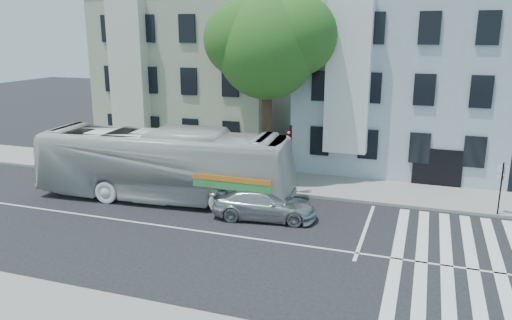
% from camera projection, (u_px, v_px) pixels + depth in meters
% --- Properties ---
extents(ground, '(120.00, 120.00, 0.00)m').
position_uv_depth(ground, '(206.00, 232.00, 21.58)').
color(ground, black).
rests_on(ground, ground).
extents(sidewalk_far, '(80.00, 4.00, 0.15)m').
position_uv_depth(sidewalk_far, '(264.00, 180.00, 28.88)').
color(sidewalk_far, gray).
rests_on(sidewalk_far, ground).
extents(building_left, '(12.00, 10.00, 11.00)m').
position_uv_depth(building_left, '(203.00, 73.00, 36.15)').
color(building_left, '#98A287').
rests_on(building_left, ground).
extents(building_right, '(12.00, 10.00, 11.00)m').
position_uv_depth(building_right, '(403.00, 79.00, 31.70)').
color(building_right, '#A1B2BF').
rests_on(building_right, ground).
extents(street_tree, '(7.30, 5.90, 11.10)m').
position_uv_depth(street_tree, '(269.00, 42.00, 27.59)').
color(street_tree, '#2D2116').
rests_on(street_tree, ground).
extents(bus, '(4.13, 13.46, 3.69)m').
position_uv_depth(bus, '(164.00, 164.00, 25.43)').
color(bus, silver).
rests_on(bus, ground).
extents(sedan, '(2.59, 5.03, 1.40)m').
position_uv_depth(sedan, '(264.00, 204.00, 23.03)').
color(sedan, silver).
rests_on(sedan, ground).
extents(hedge, '(8.40, 3.16, 0.70)m').
position_uv_depth(hedge, '(162.00, 170.00, 29.31)').
color(hedge, '#366922').
rests_on(hedge, sidewalk_far).
extents(traffic_signal, '(0.39, 0.51, 3.77)m').
position_uv_depth(traffic_signal, '(290.00, 151.00, 25.74)').
color(traffic_signal, black).
rests_on(traffic_signal, ground).
extents(far_sign_pole, '(0.43, 0.24, 2.49)m').
position_uv_depth(far_sign_pole, '(501.00, 182.00, 22.91)').
color(far_sign_pole, black).
rests_on(far_sign_pole, sidewalk_far).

